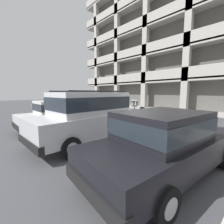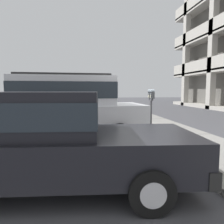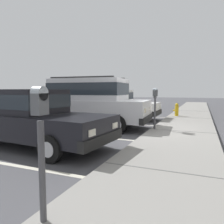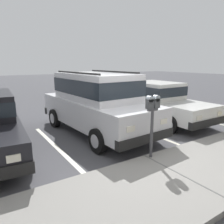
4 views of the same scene
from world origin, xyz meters
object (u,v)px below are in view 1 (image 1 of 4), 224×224
Objects in this scene: silver_suv at (91,115)px; fire_hydrant at (91,112)px; red_sedan at (60,114)px; parking_garage at (208,42)px; parking_meter_near at (134,107)px; dark_hatchback at (166,141)px.

fire_hydrant is (-4.47, 2.98, -0.62)m from silver_suv.
red_sedan is at bearing -62.07° from fire_hydrant.
fire_hydrant is at bearing 118.13° from red_sedan.
fire_hydrant is (-3.52, -13.28, -7.07)m from parking_garage.
red_sedan is 3.45m from fire_hydrant.
silver_suv is at bearing -90.65° from parking_meter_near.
parking_meter_near is 2.11× the size of fire_hydrant.
parking_garage is at bearing 83.50° from red_sedan.
dark_hatchback is at bearing -40.11° from parking_meter_near.
parking_garage reaches higher than parking_meter_near.
dark_hatchback is at bearing -75.45° from parking_garage.
parking_meter_near reaches higher than red_sedan.
parking_garage reaches higher than fire_hydrant.
fire_hydrant is (-4.50, 0.30, -0.76)m from parking_meter_near.
parking_garage is (-4.24, 16.33, 6.71)m from dark_hatchback.
parking_garage is (-0.98, 13.58, 6.31)m from parking_meter_near.
red_sedan is 6.41× the size of fire_hydrant.
dark_hatchback is (3.29, -0.07, -0.27)m from silver_suv.
parking_garage is 15.45m from fire_hydrant.
silver_suv reaches higher than dark_hatchback.
dark_hatchback is at bearing 0.08° from red_sedan.
parking_meter_near is (-3.26, 2.75, 0.40)m from dark_hatchback.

